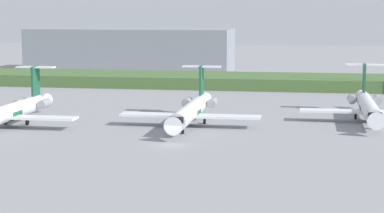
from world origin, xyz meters
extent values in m
plane|color=gray|center=(0.00, 30.00, 0.00)|extent=(500.00, 500.00, 0.00)
cube|color=#426033|center=(0.00, 75.31, 1.41)|extent=(320.00, 20.00, 2.83)
cylinder|color=silver|center=(-28.47, 9.74, 2.45)|extent=(2.70, 24.00, 2.70)
cone|color=silver|center=(-28.47, 23.74, 2.45)|extent=(2.30, 4.00, 2.29)
cylinder|color=#195138|center=(-28.47, 9.74, 2.30)|extent=(2.76, 3.60, 2.76)
cube|color=silver|center=(-22.56, 8.74, 1.84)|extent=(11.00, 3.20, 0.36)
cube|color=#195138|center=(-28.47, 20.74, 6.40)|extent=(0.36, 3.20, 5.20)
cube|color=silver|center=(-28.47, 21.04, 8.80)|extent=(6.80, 1.80, 0.24)
cylinder|color=gray|center=(-30.72, 18.94, 2.65)|extent=(1.50, 3.40, 1.50)
cylinder|color=gray|center=(-26.22, 18.94, 2.65)|extent=(1.50, 3.40, 1.50)
cylinder|color=black|center=(-30.37, 12.14, 0.45)|extent=(0.35, 0.90, 0.90)
cylinder|color=black|center=(-26.57, 12.14, 0.45)|extent=(0.35, 0.90, 0.90)
cylinder|color=silver|center=(0.06, 15.87, 2.45)|extent=(2.70, 24.00, 2.70)
cone|color=silver|center=(0.06, 2.37, 2.45)|extent=(2.70, 3.00, 2.70)
cone|color=silver|center=(0.06, 29.87, 2.45)|extent=(2.29, 4.00, 2.29)
cube|color=black|center=(0.06, 4.27, 2.92)|extent=(2.03, 1.80, 0.90)
cylinder|color=#195138|center=(0.06, 15.87, 2.30)|extent=(2.76, 3.60, 2.76)
cube|color=silver|center=(-5.84, 14.87, 1.84)|extent=(11.00, 3.20, 0.36)
cube|color=silver|center=(5.97, 14.87, 1.84)|extent=(11.00, 3.20, 0.36)
cube|color=#195138|center=(0.06, 26.87, 6.40)|extent=(0.36, 3.20, 5.20)
cube|color=silver|center=(0.06, 27.17, 8.80)|extent=(6.80, 1.80, 0.24)
cylinder|color=gray|center=(-2.19, 25.07, 2.65)|extent=(1.50, 3.40, 1.50)
cylinder|color=gray|center=(2.31, 25.07, 2.65)|extent=(1.50, 3.40, 1.50)
cylinder|color=gray|center=(0.06, 8.43, 1.00)|extent=(0.20, 0.20, 0.65)
cylinder|color=black|center=(0.06, 8.43, 0.45)|extent=(0.30, 0.90, 0.90)
cylinder|color=black|center=(-1.84, 18.27, 0.45)|extent=(0.35, 0.90, 0.90)
cylinder|color=black|center=(1.96, 18.27, 0.45)|extent=(0.35, 0.90, 0.90)
cylinder|color=silver|center=(28.89, 25.16, 2.45)|extent=(2.70, 24.00, 2.70)
cone|color=silver|center=(28.89, 11.66, 2.45)|extent=(2.70, 3.00, 2.70)
cone|color=silver|center=(28.89, 39.16, 2.45)|extent=(2.30, 4.00, 2.29)
cube|color=black|center=(28.89, 13.56, 2.92)|extent=(2.02, 1.80, 0.90)
cylinder|color=#195138|center=(28.89, 25.16, 2.30)|extent=(2.76, 3.60, 2.76)
cube|color=silver|center=(22.98, 24.16, 1.84)|extent=(11.00, 3.20, 0.36)
cube|color=#195138|center=(28.89, 36.16, 6.40)|extent=(0.36, 3.20, 5.20)
cube|color=silver|center=(28.89, 36.46, 8.80)|extent=(6.80, 1.80, 0.24)
cylinder|color=gray|center=(26.64, 34.36, 2.65)|extent=(1.50, 3.40, 1.50)
cylinder|color=gray|center=(31.14, 34.36, 2.65)|extent=(1.50, 3.40, 1.50)
cylinder|color=gray|center=(28.89, 17.72, 1.00)|extent=(0.20, 0.20, 0.65)
cylinder|color=black|center=(28.89, 17.72, 0.45)|extent=(0.30, 0.90, 0.90)
cylinder|color=black|center=(26.99, 27.56, 0.45)|extent=(0.35, 0.90, 0.90)
cylinder|color=black|center=(30.79, 27.56, 0.45)|extent=(0.35, 0.90, 0.90)
cube|color=gray|center=(-35.13, 112.59, 6.51)|extent=(61.59, 21.58, 13.03)
camera|label=1|loc=(18.91, -93.99, 18.81)|focal=64.88mm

